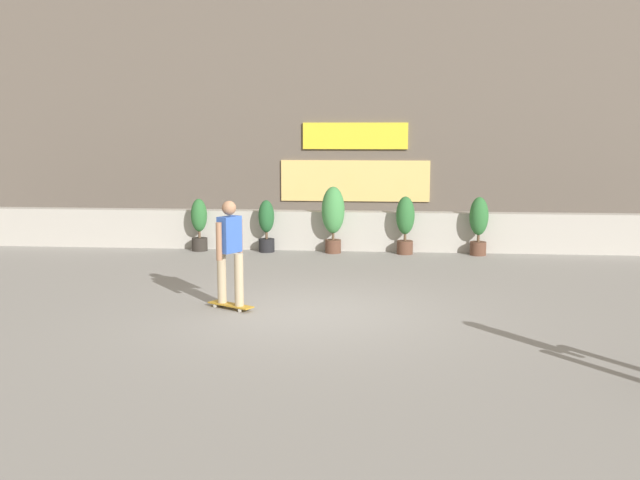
% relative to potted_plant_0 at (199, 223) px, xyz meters
% --- Properties ---
extents(ground_plane, '(48.00, 48.00, 0.00)m').
position_rel_potted_plant_0_xyz_m(ground_plane, '(3.17, -5.55, -0.64)').
color(ground_plane, gray).
extents(planter_wall, '(18.00, 0.40, 0.90)m').
position_rel_potted_plant_0_xyz_m(planter_wall, '(3.17, 0.45, -0.19)').
color(planter_wall, '#B2ADA3').
rests_on(planter_wall, ground).
extents(building_backdrop, '(20.00, 2.08, 6.50)m').
position_rel_potted_plant_0_xyz_m(building_backdrop, '(3.17, 4.45, 2.61)').
color(building_backdrop, '#60564C').
rests_on(building_backdrop, ground).
extents(potted_plant_0, '(0.37, 0.37, 1.20)m').
position_rel_potted_plant_0_xyz_m(potted_plant_0, '(0.00, 0.00, 0.00)').
color(potted_plant_0, '#2D2823').
rests_on(potted_plant_0, ground).
extents(potted_plant_1, '(0.36, 0.36, 1.19)m').
position_rel_potted_plant_0_xyz_m(potted_plant_1, '(1.56, 0.00, -0.02)').
color(potted_plant_1, black).
rests_on(potted_plant_1, ground).
extents(potted_plant_2, '(0.52, 0.52, 1.51)m').
position_rel_potted_plant_0_xyz_m(potted_plant_2, '(3.09, 0.00, 0.24)').
color(potted_plant_2, brown).
rests_on(potted_plant_2, ground).
extents(potted_plant_3, '(0.41, 0.41, 1.30)m').
position_rel_potted_plant_0_xyz_m(potted_plant_3, '(4.70, -0.00, 0.08)').
color(potted_plant_3, brown).
rests_on(potted_plant_3, ground).
extents(potted_plant_4, '(0.42, 0.42, 1.30)m').
position_rel_potted_plant_0_xyz_m(potted_plant_4, '(6.32, 0.00, 0.08)').
color(potted_plant_4, brown).
rests_on(potted_plant_4, ground).
extents(skater_by_wall_right, '(0.79, 0.58, 1.70)m').
position_rel_potted_plant_0_xyz_m(skater_by_wall_right, '(1.90, -5.44, 0.30)').
color(skater_by_wall_right, '#BF8C26').
rests_on(skater_by_wall_right, ground).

